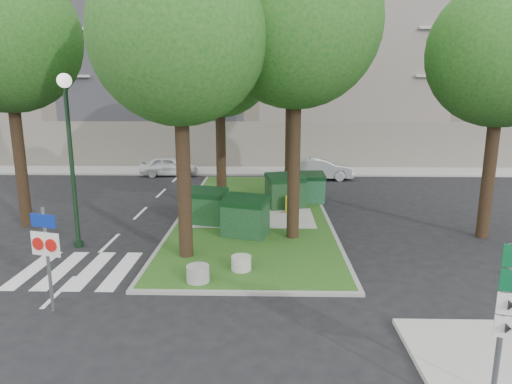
{
  "coord_description": "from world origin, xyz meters",
  "views": [
    {
      "loc": [
        1.07,
        -11.24,
        5.29
      ],
      "look_at": [
        0.71,
        3.46,
        2.0
      ],
      "focal_mm": 32.0,
      "sensor_mm": 36.0,
      "label": 1
    }
  ],
  "objects_px": {
    "car_white": "(169,166)",
    "street_lamp": "(70,141)",
    "tree_median_far": "(293,26)",
    "dumpster_d": "(308,188)",
    "dumpster_c": "(285,191)",
    "litter_bin": "(290,205)",
    "tree_median_mid": "(221,50)",
    "car_silver": "(319,169)",
    "tree_median_near_left": "(182,18)",
    "tree_street_left": "(8,24)",
    "tree_street_right": "(506,39)",
    "dumpster_a": "(207,206)",
    "dumpster_b": "(245,217)",
    "traffic_sign_pole": "(47,246)",
    "bollard_left": "(198,274)",
    "bollard_mid": "(252,227)",
    "bollard_right": "(241,263)",
    "tree_median_near_right": "(299,5)"
  },
  "relations": [
    {
      "from": "tree_street_left",
      "to": "tree_street_right",
      "type": "bearing_deg",
      "value": -3.27
    },
    {
      "from": "tree_median_near_left",
      "to": "dumpster_c",
      "type": "distance_m",
      "value": 9.56
    },
    {
      "from": "car_white",
      "to": "tree_street_right",
      "type": "bearing_deg",
      "value": -135.7
    },
    {
      "from": "dumpster_b",
      "to": "bollard_left",
      "type": "height_order",
      "value": "dumpster_b"
    },
    {
      "from": "tree_median_mid",
      "to": "tree_median_far",
      "type": "relative_size",
      "value": 0.84
    },
    {
      "from": "litter_bin",
      "to": "car_white",
      "type": "relative_size",
      "value": 0.21
    },
    {
      "from": "litter_bin",
      "to": "dumpster_a",
      "type": "bearing_deg",
      "value": -155.07
    },
    {
      "from": "car_white",
      "to": "car_silver",
      "type": "xyz_separation_m",
      "value": [
        9.3,
        -1.04,
        0.06
      ]
    },
    {
      "from": "dumpster_d",
      "to": "litter_bin",
      "type": "relative_size",
      "value": 2.16
    },
    {
      "from": "tree_street_left",
      "to": "dumpster_a",
      "type": "bearing_deg",
      "value": 1.17
    },
    {
      "from": "car_white",
      "to": "street_lamp",
      "type": "bearing_deg",
      "value": 172.99
    },
    {
      "from": "bollard_mid",
      "to": "car_silver",
      "type": "distance_m",
      "value": 11.57
    },
    {
      "from": "dumpster_d",
      "to": "car_silver",
      "type": "distance_m",
      "value": 6.29
    },
    {
      "from": "dumpster_c",
      "to": "car_silver",
      "type": "bearing_deg",
      "value": 55.62
    },
    {
      "from": "tree_median_far",
      "to": "litter_bin",
      "type": "height_order",
      "value": "tree_median_far"
    },
    {
      "from": "tree_median_mid",
      "to": "bollard_left",
      "type": "relative_size",
      "value": 15.78
    },
    {
      "from": "tree_median_near_left",
      "to": "tree_median_mid",
      "type": "height_order",
      "value": "tree_median_near_left"
    },
    {
      "from": "dumpster_c",
      "to": "litter_bin",
      "type": "xyz_separation_m",
      "value": [
        0.18,
        -1.0,
        -0.37
      ]
    },
    {
      "from": "dumpster_a",
      "to": "bollard_left",
      "type": "distance_m",
      "value": 5.74
    },
    {
      "from": "dumpster_a",
      "to": "dumpster_b",
      "type": "distance_m",
      "value": 2.25
    },
    {
      "from": "dumpster_b",
      "to": "traffic_sign_pole",
      "type": "relative_size",
      "value": 0.7
    },
    {
      "from": "bollard_right",
      "to": "car_silver",
      "type": "height_order",
      "value": "car_silver"
    },
    {
      "from": "tree_median_near_left",
      "to": "bollard_right",
      "type": "xyz_separation_m",
      "value": [
        1.73,
        -1.2,
        -6.99
      ]
    },
    {
      "from": "tree_street_left",
      "to": "bollard_mid",
      "type": "xyz_separation_m",
      "value": [
        8.93,
        -1.06,
        -7.32
      ]
    },
    {
      "from": "tree_median_near_right",
      "to": "dumpster_b",
      "type": "xyz_separation_m",
      "value": [
        -1.8,
        0.07,
        -7.16
      ]
    },
    {
      "from": "tree_median_far",
      "to": "litter_bin",
      "type": "relative_size",
      "value": 16.25
    },
    {
      "from": "tree_median_mid",
      "to": "bollard_right",
      "type": "bearing_deg",
      "value": -80.89
    },
    {
      "from": "tree_median_near_left",
      "to": "tree_median_far",
      "type": "bearing_deg",
      "value": 68.72
    },
    {
      "from": "dumpster_a",
      "to": "dumpster_d",
      "type": "bearing_deg",
      "value": 55.22
    },
    {
      "from": "tree_median_near_left",
      "to": "tree_median_far",
      "type": "height_order",
      "value": "tree_median_far"
    },
    {
      "from": "dumpster_c",
      "to": "car_white",
      "type": "height_order",
      "value": "dumpster_c"
    },
    {
      "from": "tree_street_left",
      "to": "dumpster_d",
      "type": "relative_size",
      "value": 6.95
    },
    {
      "from": "dumpster_d",
      "to": "traffic_sign_pole",
      "type": "height_order",
      "value": "traffic_sign_pole"
    },
    {
      "from": "litter_bin",
      "to": "car_silver",
      "type": "distance_m",
      "value": 8.47
    },
    {
      "from": "tree_median_near_left",
      "to": "dumpster_c",
      "type": "relative_size",
      "value": 5.49
    },
    {
      "from": "dumpster_c",
      "to": "street_lamp",
      "type": "xyz_separation_m",
      "value": [
        -7.33,
        -5.17,
        2.8
      ]
    },
    {
      "from": "tree_street_right",
      "to": "car_white",
      "type": "height_order",
      "value": "tree_street_right"
    },
    {
      "from": "tree_median_near_right",
      "to": "dumpster_a",
      "type": "distance_m",
      "value": 8.13
    },
    {
      "from": "tree_median_mid",
      "to": "street_lamp",
      "type": "height_order",
      "value": "tree_median_mid"
    },
    {
      "from": "bollard_right",
      "to": "dumpster_b",
      "type": "bearing_deg",
      "value": 90.59
    },
    {
      "from": "tree_street_left",
      "to": "dumpster_d",
      "type": "distance_m",
      "value": 13.83
    },
    {
      "from": "tree_street_right",
      "to": "bollard_mid",
      "type": "bearing_deg",
      "value": -179.61
    },
    {
      "from": "traffic_sign_pole",
      "to": "tree_street_left",
      "type": "bearing_deg",
      "value": 137.02
    },
    {
      "from": "tree_median_near_left",
      "to": "bollard_mid",
      "type": "bearing_deg",
      "value": 51.66
    },
    {
      "from": "tree_street_left",
      "to": "traffic_sign_pole",
      "type": "xyz_separation_m",
      "value": [
        4.25,
        -7.14,
        -5.97
      ]
    },
    {
      "from": "dumpster_d",
      "to": "car_white",
      "type": "relative_size",
      "value": 0.44
    },
    {
      "from": "tree_median_far",
      "to": "dumpster_d",
      "type": "xyz_separation_m",
      "value": [
        0.71,
        -2.26,
        -7.52
      ]
    },
    {
      "from": "tree_median_mid",
      "to": "car_white",
      "type": "distance_m",
      "value": 11.02
    },
    {
      "from": "tree_median_near_left",
      "to": "car_silver",
      "type": "height_order",
      "value": "tree_median_near_left"
    },
    {
      "from": "tree_median_far",
      "to": "street_lamp",
      "type": "xyz_separation_m",
      "value": [
        -7.73,
        -8.45,
        -4.66
      ]
    }
  ]
}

